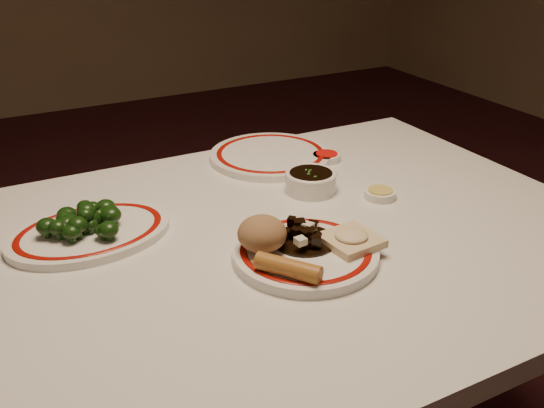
{
  "coord_description": "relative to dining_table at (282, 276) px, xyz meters",
  "views": [
    {
      "loc": [
        -0.46,
        -0.84,
        1.28
      ],
      "look_at": [
        -0.01,
        0.02,
        0.8
      ],
      "focal_mm": 40.0,
      "sensor_mm": 36.0,
      "label": 1
    }
  ],
  "objects": [
    {
      "name": "mustard_dish",
      "position": [
        0.25,
        0.04,
        0.1
      ],
      "size": [
        0.06,
        0.06,
        0.02
      ],
      "color": "white",
      "rests_on": "dining_table"
    },
    {
      "name": "broccoli_pile",
      "position": [
        -0.31,
        0.15,
        0.13
      ],
      "size": [
        0.15,
        0.13,
        0.05
      ],
      "color": "#23471C",
      "rests_on": "broccoli_plate"
    },
    {
      "name": "broccoli_plate",
      "position": [
        -0.31,
        0.15,
        0.1
      ],
      "size": [
        0.31,
        0.27,
        0.02
      ],
      "color": "white",
      "rests_on": "dining_table"
    },
    {
      "name": "main_plate",
      "position": [
        -0.01,
        -0.1,
        0.1
      ],
      "size": [
        0.31,
        0.31,
        0.02
      ],
      "color": "white",
      "rests_on": "dining_table"
    },
    {
      "name": "dining_table",
      "position": [
        0.0,
        0.0,
        0.0
      ],
      "size": [
        1.2,
        0.9,
        0.75
      ],
      "color": "silver",
      "rests_on": "ground"
    },
    {
      "name": "rice_mound",
      "position": [
        -0.07,
        -0.06,
        0.14
      ],
      "size": [
        0.08,
        0.08,
        0.06
      ],
      "primitive_type": "ellipsoid",
      "color": "#976C47",
      "rests_on": "main_plate"
    },
    {
      "name": "sweet_sour_dish",
      "position": [
        0.26,
        0.26,
        0.1
      ],
      "size": [
        0.06,
        0.06,
        0.02
      ],
      "color": "white",
      "rests_on": "dining_table"
    },
    {
      "name": "far_plate",
      "position": [
        0.15,
        0.33,
        0.1
      ],
      "size": [
        0.34,
        0.34,
        0.02
      ],
      "color": "white",
      "rests_on": "dining_table"
    },
    {
      "name": "spring_roll",
      "position": [
        -0.07,
        -0.15,
        0.12
      ],
      "size": [
        0.09,
        0.1,
        0.03
      ],
      "primitive_type": "cylinder",
      "rotation": [
        1.57,
        0.0,
        0.63
      ],
      "color": "#A66828",
      "rests_on": "main_plate"
    },
    {
      "name": "fried_wonton",
      "position": [
        0.07,
        -0.12,
        0.12
      ],
      "size": [
        0.1,
        0.1,
        0.02
      ],
      "color": "beige",
      "rests_on": "main_plate"
    },
    {
      "name": "soy_bowl",
      "position": [
        0.14,
        0.13,
        0.11
      ],
      "size": [
        0.11,
        0.11,
        0.04
      ],
      "color": "white",
      "rests_on": "dining_table"
    },
    {
      "name": "stirfry_heap",
      "position": [
        0.0,
        -0.07,
        0.12
      ],
      "size": [
        0.11,
        0.11,
        0.03
      ],
      "color": "black",
      "rests_on": "main_plate"
    }
  ]
}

